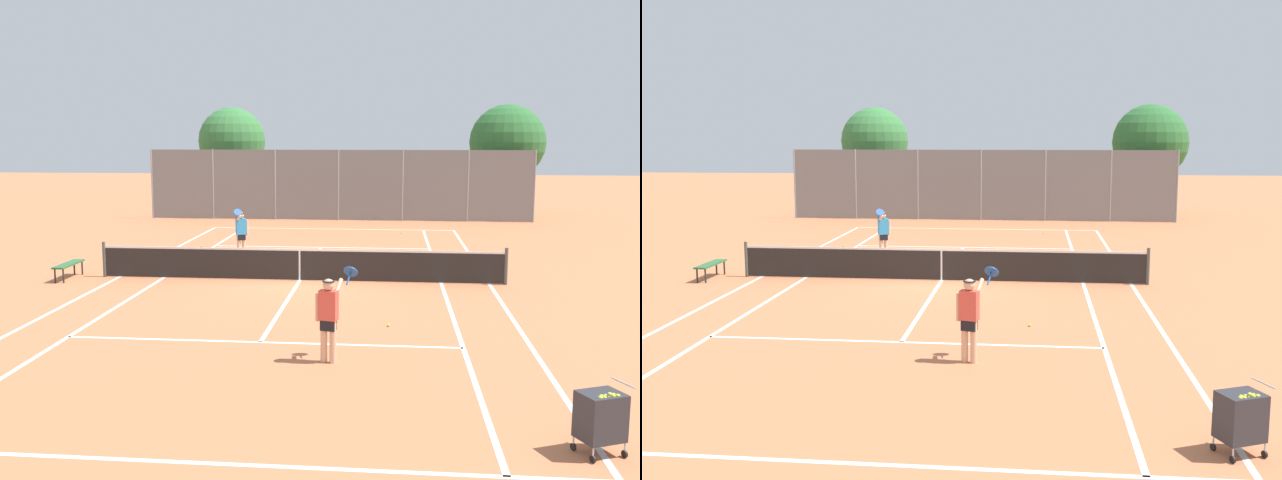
% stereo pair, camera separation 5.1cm
% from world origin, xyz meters
% --- Properties ---
extents(ground_plane, '(120.00, 120.00, 0.00)m').
position_xyz_m(ground_plane, '(0.00, 0.00, 0.00)').
color(ground_plane, '#C67047').
extents(court_line_markings, '(11.10, 23.90, 0.01)m').
position_xyz_m(court_line_markings, '(0.00, 0.00, 0.00)').
color(court_line_markings, white).
rests_on(court_line_markings, ground).
extents(tennis_net, '(12.00, 0.10, 1.07)m').
position_xyz_m(tennis_net, '(0.00, 0.00, 0.51)').
color(tennis_net, '#474C47').
rests_on(tennis_net, ground).
extents(ball_cart, '(0.76, 0.68, 0.96)m').
position_xyz_m(ball_cart, '(5.45, -11.11, 0.53)').
color(ball_cart, '#2D2D33').
rests_on(ball_cart, ground).
extents(player_near_side, '(0.80, 0.71, 1.77)m').
position_xyz_m(player_near_side, '(1.52, -7.55, 0.93)').
color(player_near_side, '#D8A884').
rests_on(player_near_side, ground).
extents(player_far_left, '(0.43, 0.90, 1.77)m').
position_xyz_m(player_far_left, '(-2.55, 3.82, 0.93)').
color(player_far_left, beige).
rests_on(player_far_left, ground).
extents(loose_tennis_ball_0, '(0.07, 0.07, 0.07)m').
position_xyz_m(loose_tennis_ball_0, '(3.12, 10.69, 0.03)').
color(loose_tennis_ball_0, '#D1DB33').
rests_on(loose_tennis_ball_0, ground).
extents(loose_tennis_ball_1, '(0.07, 0.07, 0.07)m').
position_xyz_m(loose_tennis_ball_1, '(1.16, 0.02, 0.03)').
color(loose_tennis_ball_1, '#D1DB33').
rests_on(loose_tennis_ball_1, ground).
extents(loose_tennis_ball_2, '(0.07, 0.07, 0.07)m').
position_xyz_m(loose_tennis_ball_2, '(0.80, -0.33, 0.03)').
color(loose_tennis_ball_2, '#D1DB33').
rests_on(loose_tennis_ball_2, ground).
extents(loose_tennis_ball_3, '(0.07, 0.07, 0.07)m').
position_xyz_m(loose_tennis_ball_3, '(2.63, -4.90, 0.03)').
color(loose_tennis_ball_3, '#D1DB33').
rests_on(loose_tennis_ball_3, ground).
extents(loose_tennis_ball_4, '(0.07, 0.07, 0.07)m').
position_xyz_m(loose_tennis_ball_4, '(-4.61, 6.12, 0.03)').
color(loose_tennis_ball_4, '#D1DB33').
rests_on(loose_tennis_ball_4, ground).
extents(courtside_bench, '(0.36, 1.50, 0.47)m').
position_xyz_m(courtside_bench, '(-6.90, -0.38, 0.41)').
color(courtside_bench, '#2D6638').
rests_on(courtside_bench, ground).
extents(back_fence, '(19.43, 0.08, 3.57)m').
position_xyz_m(back_fence, '(-0.00, 15.41, 1.79)').
color(back_fence, gray).
rests_on(back_fence, ground).
extents(tree_behind_left, '(3.71, 3.71, 5.82)m').
position_xyz_m(tree_behind_left, '(-6.26, 18.93, 3.89)').
color(tree_behind_left, brown).
rests_on(tree_behind_left, ground).
extents(tree_behind_right, '(3.97, 3.97, 5.90)m').
position_xyz_m(tree_behind_right, '(8.86, 18.33, 3.80)').
color(tree_behind_right, brown).
rests_on(tree_behind_right, ground).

